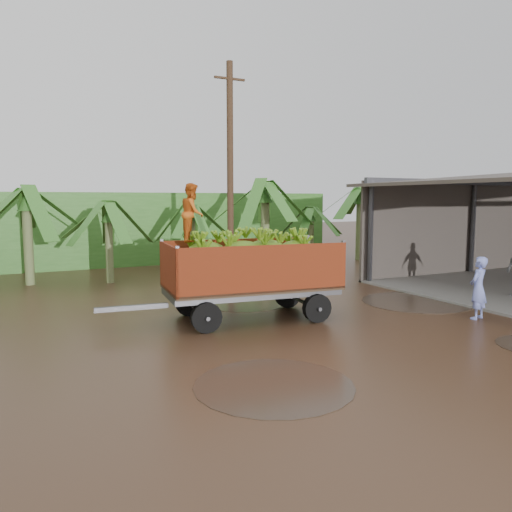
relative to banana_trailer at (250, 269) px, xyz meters
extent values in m
plane|color=black|center=(1.54, -2.39, -1.40)|extent=(100.00, 100.00, 0.00)
cube|color=#383330|center=(12.54, 3.51, 0.60)|extent=(12.00, 0.12, 4.00)
cube|color=#2D661E|center=(-0.46, 13.61, 0.40)|extent=(22.00, 3.00, 3.60)
cube|color=#47474C|center=(-3.15, 0.33, -0.84)|extent=(1.83, 0.31, 0.12)
imported|color=#C65717|center=(-1.41, 0.59, 1.52)|extent=(0.87, 0.95, 1.57)
imported|color=#7582D5|center=(5.60, -2.79, -0.53)|extent=(0.73, 0.58, 1.73)
cylinder|color=#47301E|center=(1.69, 5.17, 2.74)|extent=(0.24, 0.24, 8.28)
cube|color=#47301E|center=(1.69, 5.17, 6.26)|extent=(1.20, 0.08, 0.08)
camera|label=1|loc=(-5.84, -12.11, 1.88)|focal=35.00mm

